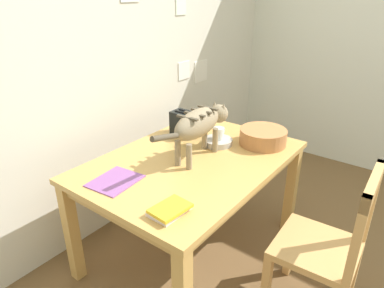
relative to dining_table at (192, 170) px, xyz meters
name	(u,v)px	position (x,y,z in m)	size (l,w,h in m)	color
wall_rear	(109,59)	(0.05, 0.76, 0.61)	(4.62, 0.11, 2.50)	silver
dining_table	(192,170)	(0.00, 0.00, 0.00)	(1.38, 0.97, 0.73)	tan
cat	(200,123)	(0.06, -0.02, 0.31)	(0.73, 0.17, 0.32)	#8D7A5D
saucer_bowl	(218,142)	(0.28, -0.01, 0.10)	(0.20, 0.20, 0.04)	#B7AFA6
coffee_mug	(219,133)	(0.28, -0.01, 0.16)	(0.12, 0.08, 0.08)	white
magazine	(115,181)	(-0.48, 0.17, 0.09)	(0.27, 0.22, 0.01)	#8E5299
book_stack	(170,210)	(-0.52, -0.27, 0.10)	(0.20, 0.15, 0.04)	silver
wicker_basket	(263,136)	(0.47, -0.25, 0.14)	(0.32, 0.32, 0.11)	#B47543
toaster	(185,124)	(0.28, 0.28, 0.17)	(0.12, 0.20, 0.18)	black
wooden_chair_near	(325,248)	(0.03, -0.87, -0.19)	(0.44, 0.44, 0.93)	tan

